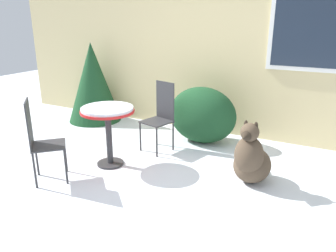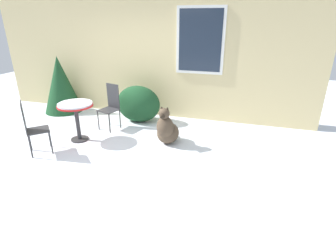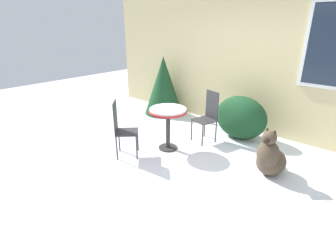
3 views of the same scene
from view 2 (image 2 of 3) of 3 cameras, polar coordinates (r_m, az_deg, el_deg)
The scene contains 8 objects.
ground_plane at distance 5.00m, azimuth -13.99°, elevation -5.32°, with size 16.00×16.00×0.00m, color silver.
house_wall at distance 6.44m, azimuth -4.78°, elevation 16.12°, with size 8.00×0.10×3.14m.
shrub_left at distance 6.16m, azimuth -6.47°, elevation 4.79°, with size 1.04×0.64×0.86m.
evergreen_bush at distance 7.32m, azimuth -22.31°, elevation 8.36°, with size 0.95×0.95×1.42m.
patio_table at distance 5.37m, azimuth -19.43°, elevation 3.33°, with size 0.67×0.67×0.77m.
patio_chair_near_table at distance 5.85m, azimuth -12.39°, elevation 4.41°, with size 0.45×0.45×0.98m.
patio_chair_far_side at distance 5.16m, azimuth -27.47°, elevation -0.08°, with size 0.52×0.52×0.98m.
dog at distance 5.03m, azimuth -0.25°, elevation -0.85°, with size 0.47×0.70×0.78m.
Camera 2 is at (2.39, -3.77, 2.26)m, focal length 28.00 mm.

